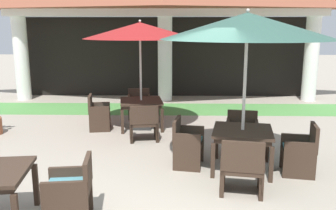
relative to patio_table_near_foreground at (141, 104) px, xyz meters
name	(u,v)px	position (x,y,z in m)	size (l,w,h in m)	color
lawn_strip	(164,109)	(0.49, 2.18, -0.62)	(12.98, 1.69, 0.01)	#519347
patio_table_near_foreground	(141,104)	(0.00, 0.00, 0.00)	(1.16, 1.16, 0.72)	#38281E
patio_umbrella_near_foreground	(140,31)	(0.00, 0.00, 1.78)	(2.76, 2.76, 2.68)	#2D2D2D
patio_chair_near_foreground_west	(98,113)	(-1.06, -0.16, -0.22)	(0.58, 0.66, 0.87)	#38281E
patio_chair_near_foreground_south	(144,123)	(0.16, -1.06, -0.22)	(0.70, 0.62, 0.84)	#38281E
patio_chair_near_foreground_north	(139,104)	(-0.16, 1.05, -0.22)	(0.68, 0.58, 0.81)	#38281E
patio_table_mid_left	(242,135)	(2.05, -2.73, 0.02)	(1.18, 1.18, 0.74)	#38281E
patio_umbrella_mid_left	(247,27)	(2.05, -2.73, 1.89)	(2.93, 2.93, 2.81)	#2D2D2D
patio_chair_mid_left_south	(242,168)	(1.88, -3.71, -0.22)	(0.72, 0.64, 0.90)	#38281E
patio_chair_mid_left_east	(300,151)	(3.03, -2.90, -0.22)	(0.62, 0.63, 0.89)	#38281E
patio_chair_mid_left_north	(242,133)	(2.22, -1.76, -0.22)	(0.72, 0.66, 0.82)	#38281E
patio_chair_mid_left_west	(187,143)	(1.08, -2.56, -0.20)	(0.60, 0.69, 0.88)	#38281E
patio_chair_mid_right_east	(71,191)	(-0.50, -4.54, -0.22)	(0.65, 0.62, 0.86)	#38281E
terracotta_urn	(99,112)	(-1.28, 0.91, -0.43)	(0.27, 0.27, 0.46)	#9E5633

